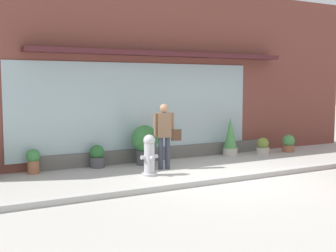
% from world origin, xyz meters
% --- Properties ---
extents(ground_plane, '(60.00, 60.00, 0.00)m').
position_xyz_m(ground_plane, '(0.00, 0.00, 0.00)').
color(ground_plane, '#B2AFA8').
extents(curb_strip, '(14.00, 0.24, 0.12)m').
position_xyz_m(curb_strip, '(0.00, -0.20, 0.06)').
color(curb_strip, '#B2B2AD').
rests_on(curb_strip, ground_plane).
extents(storefront, '(14.00, 0.81, 4.86)m').
position_xyz_m(storefront, '(-0.02, 3.18, 2.37)').
color(storefront, brown).
rests_on(storefront, ground_plane).
extents(fire_hydrant, '(0.43, 0.40, 0.96)m').
position_xyz_m(fire_hydrant, '(-1.36, 1.19, 0.48)').
color(fire_hydrant, '#B2B2B7').
rests_on(fire_hydrant, ground_plane).
extents(pedestrian_with_handbag, '(0.68, 0.32, 1.64)m').
position_xyz_m(pedestrian_with_handbag, '(-0.68, 1.67, 0.96)').
color(pedestrian_with_handbag, '#333847').
rests_on(pedestrian_with_handbag, ground_plane).
extents(potted_plant_corner_tall, '(0.38, 0.38, 0.54)m').
position_xyz_m(potted_plant_corner_tall, '(4.05, 2.28, 0.27)').
color(potted_plant_corner_tall, '#9E6042').
rests_on(potted_plant_corner_tall, ground_plane).
extents(potted_plant_low_front, '(0.37, 0.37, 0.58)m').
position_xyz_m(potted_plant_low_front, '(-2.09, 2.71, 0.29)').
color(potted_plant_low_front, '#4C4C51').
rests_on(potted_plant_low_front, ground_plane).
extents(potted_plant_doorstep, '(0.39, 0.39, 0.51)m').
position_xyz_m(potted_plant_doorstep, '(3.04, 2.31, 0.24)').
color(potted_plant_doorstep, '#B7B2A3').
rests_on(potted_plant_doorstep, ground_plane).
extents(potted_plant_trailing_edge, '(0.71, 0.71, 1.05)m').
position_xyz_m(potted_plant_trailing_edge, '(-0.84, 2.50, 0.60)').
color(potted_plant_trailing_edge, '#4C4C51').
rests_on(potted_plant_trailing_edge, ground_plane).
extents(potted_plant_window_center, '(0.33, 0.33, 0.59)m').
position_xyz_m(potted_plant_window_center, '(-3.69, 2.70, 0.33)').
color(potted_plant_window_center, '#9E6042').
rests_on(potted_plant_window_center, ground_plane).
extents(potted_plant_by_entrance, '(0.43, 0.43, 1.14)m').
position_xyz_m(potted_plant_by_entrance, '(2.01, 2.56, 0.55)').
color(potted_plant_by_entrance, '#B7B2A3').
rests_on(potted_plant_by_entrance, ground_plane).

